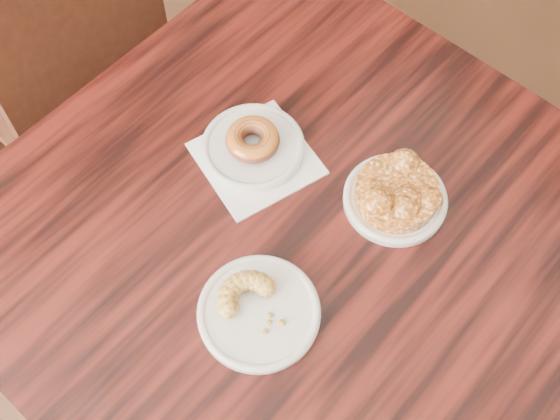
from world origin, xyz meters
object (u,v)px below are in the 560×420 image
cruller_fragment (259,308)px  apple_fritter (398,191)px  chair_far (59,78)px  glazed_donut (253,140)px  cafe_table (298,315)px

cruller_fragment → apple_fritter: bearing=9.9°
chair_far → apple_fritter: (0.32, -0.78, 0.33)m
glazed_donut → cruller_fragment: 0.28m
cafe_table → cruller_fragment: bearing=-163.7°
cafe_table → glazed_donut: glazed_donut is taller
chair_far → glazed_donut: size_ratio=10.38×
apple_fritter → chair_far: bearing=112.4°
cruller_fragment → glazed_donut: bearing=60.9°
apple_fritter → cruller_fragment: 0.28m
chair_far → glazed_donut: (0.18, -0.58, 0.33)m
cafe_table → cruller_fragment: size_ratio=8.90×
cafe_table → glazed_donut: size_ratio=10.64×
glazed_donut → chair_far: bearing=107.3°
cafe_table → chair_far: chair_far is taller
cafe_table → apple_fritter: (0.15, -0.03, 0.41)m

